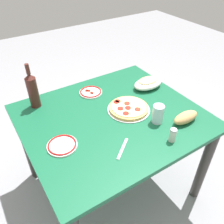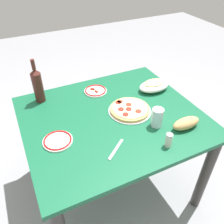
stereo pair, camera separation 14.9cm
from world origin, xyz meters
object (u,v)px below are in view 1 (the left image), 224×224
side_plate_near (91,92)px  bread_loaf (186,117)px  baked_pasta_dish (148,83)px  spice_shaker (173,135)px  side_plate_far (62,145)px  dining_table (112,129)px  pepperoni_pizza (129,108)px  wine_bottle (33,90)px  water_glass (158,114)px

side_plate_near → bread_loaf: size_ratio=0.90×
baked_pasta_dish → side_plate_near: 0.45m
side_plate_near → spice_shaker: size_ratio=1.96×
side_plate_near → side_plate_far: (-0.40, -0.40, -0.00)m
dining_table → spice_shaker: bearing=-66.4°
side_plate_far → spice_shaker: size_ratio=2.00×
pepperoni_pizza → side_plate_far: bearing=-171.8°
dining_table → side_plate_near: side_plate_near is taller
side_plate_near → bread_loaf: (0.34, -0.62, 0.03)m
dining_table → spice_shaker: (0.17, -0.38, 0.16)m
baked_pasta_dish → spice_shaker: bearing=-115.7°
side_plate_far → bread_loaf: bearing=-16.6°
bread_loaf → wine_bottle: bearing=137.4°
pepperoni_pizza → wine_bottle: (-0.51, 0.39, 0.12)m
bread_loaf → side_plate_far: bearing=163.4°
side_plate_near → spice_shaker: 0.72m
wine_bottle → side_plate_near: bearing=-8.9°
baked_pasta_dish → side_plate_far: 0.85m
side_plate_far → bread_loaf: (0.75, -0.22, 0.03)m
side_plate_near → pepperoni_pizza: bearing=-70.3°
baked_pasta_dish → bread_loaf: bearing=-98.3°
baked_pasta_dish → side_plate_far: bearing=-164.2°
dining_table → bread_loaf: size_ratio=6.08×
side_plate_near → side_plate_far: size_ratio=0.98×
wine_bottle → bread_loaf: bearing=-42.6°
baked_pasta_dish → wine_bottle: wine_bottle is taller
side_plate_far → bread_loaf: 0.78m
side_plate_near → spice_shaker: spice_shaker is taller
wine_bottle → spice_shaker: bearing=-54.1°
pepperoni_pizza → baked_pasta_dish: (0.29, 0.16, 0.03)m
wine_bottle → bread_loaf: (0.74, -0.68, -0.09)m
pepperoni_pizza → bread_loaf: 0.38m
baked_pasta_dish → bread_loaf: 0.46m
pepperoni_pizza → side_plate_near: (-0.12, 0.32, -0.01)m
pepperoni_pizza → spice_shaker: size_ratio=3.35×
dining_table → wine_bottle: wine_bottle is taller
baked_pasta_dish → pepperoni_pizza: bearing=-152.2°
bread_loaf → spice_shaker: 0.21m
pepperoni_pizza → bread_loaf: bearing=-52.5°
baked_pasta_dish → water_glass: 0.41m
pepperoni_pizza → side_plate_near: pepperoni_pizza is taller
water_glass → pepperoni_pizza: bearing=112.0°
dining_table → side_plate_far: bearing=-168.0°
spice_shaker → side_plate_near: bearing=102.4°
baked_pasta_dish → dining_table: bearing=-160.8°
water_glass → bread_loaf: bearing=-33.6°
wine_bottle → water_glass: 0.84m
bread_loaf → side_plate_near: bearing=119.0°
bread_loaf → pepperoni_pizza: bearing=127.5°
side_plate_far → dining_table: bearing=12.0°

